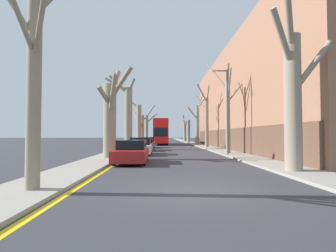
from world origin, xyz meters
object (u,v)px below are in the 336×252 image
Objects in this scene: street_tree_left_0 at (35,65)px; street_tree_right_4 at (188,130)px; street_tree_right_0 at (293,94)px; parked_car_3 at (148,143)px; lamp_post at (226,107)px; double_decker_bus at (161,131)px; parked_car_2 at (145,145)px; street_tree_left_1 at (110,116)px; street_tree_left_2 at (128,114)px; street_tree_left_5 at (147,126)px; street_tree_right_3 at (197,122)px; street_tree_right_2 at (206,119)px; street_tree_left_4 at (142,128)px; street_tree_left_3 at (138,123)px; street_tree_right_1 at (228,110)px; parked_car_0 at (132,152)px; street_tree_right_5 at (185,130)px; parked_car_1 at (141,147)px.

street_tree_right_4 is (9.44, 47.84, -1.02)m from street_tree_left_0.
street_tree_right_0 reaches higher than parked_car_3.
street_tree_right_0 is 9.79m from lamp_post.
double_decker_bus reaches higher than parked_car_2.
street_tree_right_0 reaches higher than lamp_post.
street_tree_left_2 is at bearing 91.65° from street_tree_left_1.
street_tree_right_3 reaches higher than street_tree_left_5.
street_tree_right_0 is 0.94× the size of street_tree_right_3.
parked_car_2 is (-7.49, -26.99, -2.14)m from street_tree_right_4.
street_tree_left_0 is at bearing -101.16° from street_tree_right_4.
street_tree_right_2 reaches higher than lamp_post.
street_tree_left_0 is 1.33× the size of street_tree_left_4.
street_tree_left_3 reaches higher than street_tree_left_1.
street_tree_left_4 is at bearing 103.62° from street_tree_right_0.
lamp_post is (8.87, -41.47, 0.28)m from street_tree_left_5.
street_tree_right_1 reaches higher than parked_car_3.
parked_car_0 is 9.44m from lamp_post.
street_tree_right_3 is at bearing 49.43° from parked_car_3.
street_tree_right_0 is at bearing -36.71° from street_tree_left_1.
parked_car_3 is (2.15, 4.13, -3.49)m from street_tree_left_2.
street_tree_left_2 reaches higher than street_tree_right_0.
street_tree_left_5 is at bearing -159.76° from street_tree_right_5.
street_tree_right_1 reaches higher than street_tree_right_2.
street_tree_right_4 is 1.39× the size of parked_car_2.
street_tree_left_1 is 22.91m from street_tree_left_3.
street_tree_left_3 is at bearing -89.15° from street_tree_left_4.
street_tree_left_1 is at bearing -113.27° from parked_car_1.
street_tree_left_5 is 42.41m from lamp_post.
street_tree_right_3 is (0.29, 10.26, 0.01)m from street_tree_right_2.
street_tree_right_5 reaches higher than street_tree_left_4.
street_tree_left_0 is at bearing -94.13° from parked_car_3.
street_tree_right_1 is 43.32m from street_tree_right_5.
street_tree_left_0 is 10.37m from street_tree_right_0.
street_tree_left_3 reaches higher than parked_car_2.
parked_car_3 is at bearing -83.29° from street_tree_left_4.
parked_car_2 is at bearing 79.77° from street_tree_left_1.
street_tree_right_4 is (9.48, 4.03, -0.35)m from street_tree_left_4.
street_tree_left_2 reaches higher than parked_car_1.
street_tree_right_2 is at bearing -90.23° from street_tree_right_5.
street_tree_left_5 is (0.26, 11.18, 0.63)m from street_tree_left_4.
street_tree_left_5 is at bearing 89.77° from street_tree_left_0.
street_tree_left_3 is (0.31, 10.96, -0.59)m from street_tree_left_2.
street_tree_left_5 is 34.32m from parked_car_2.
street_tree_left_2 is 1.02× the size of street_tree_right_0.
street_tree_left_2 is 21.46m from street_tree_right_0.
street_tree_left_4 is 20.36m from street_tree_right_2.
lamp_post reaches higher than parked_car_1.
parked_car_3 is at bearing -86.48° from street_tree_left_5.
street_tree_left_5 reaches higher than parked_car_3.
street_tree_left_4 is at bearing 128.16° from double_decker_bus.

